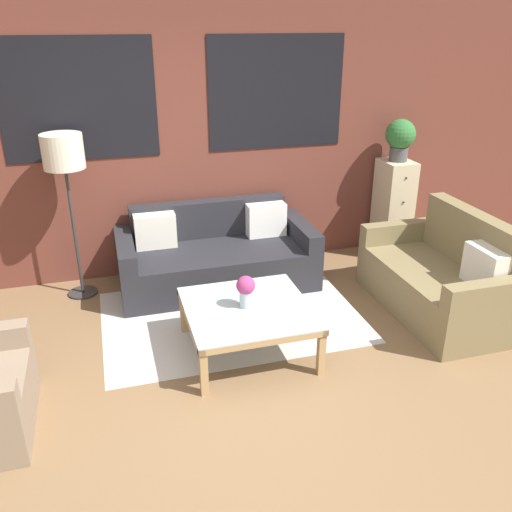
{
  "coord_description": "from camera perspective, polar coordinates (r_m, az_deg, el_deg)",
  "views": [
    {
      "loc": [
        -0.82,
        -2.94,
        2.48
      ],
      "look_at": [
        0.41,
        1.28,
        0.55
      ],
      "focal_mm": 38.0,
      "sensor_mm": 36.0,
      "label": 1
    }
  ],
  "objects": [
    {
      "name": "coffee_table",
      "position": [
        4.29,
        -0.87,
        -6.03
      ],
      "size": [
        0.97,
        0.97,
        0.41
      ],
      "color": "silver",
      "rests_on": "ground_plane"
    },
    {
      "name": "settee_vintage",
      "position": [
        5.18,
        18.96,
        -2.39
      ],
      "size": [
        0.8,
        1.52,
        0.92
      ],
      "color": "olive",
      "rests_on": "ground_plane"
    },
    {
      "name": "potted_plant",
      "position": [
        6.06,
        14.94,
        11.99
      ],
      "size": [
        0.32,
        0.32,
        0.44
      ],
      "color": "#47474C",
      "rests_on": "drawer_cabinet"
    },
    {
      "name": "wall_back_brick",
      "position": [
        5.54,
        -7.62,
        12.37
      ],
      "size": [
        8.4,
        0.09,
        2.8
      ],
      "color": "brown",
      "rests_on": "ground_plane"
    },
    {
      "name": "couch_dark",
      "position": [
        5.45,
        -4.21,
        -0.14
      ],
      "size": [
        1.92,
        0.88,
        0.78
      ],
      "color": "#232328",
      "rests_on": "ground_plane"
    },
    {
      "name": "ground_plane",
      "position": [
        3.93,
        -0.56,
        -15.39
      ],
      "size": [
        16.0,
        16.0,
        0.0
      ],
      "primitive_type": "plane",
      "color": "brown"
    },
    {
      "name": "floor_lamp",
      "position": [
        5.15,
        -19.57,
        9.6
      ],
      "size": [
        0.36,
        0.36,
        1.56
      ],
      "color": "#2D2D2D",
      "rests_on": "ground_plane"
    },
    {
      "name": "flower_vase",
      "position": [
        4.19,
        -1.09,
        -3.53
      ],
      "size": [
        0.15,
        0.15,
        0.26
      ],
      "color": "#ADBCC6",
      "rests_on": "coffee_table"
    },
    {
      "name": "drawer_cabinet",
      "position": [
        6.26,
        14.19,
        4.9
      ],
      "size": [
        0.32,
        0.42,
        1.07
      ],
      "color": "#C6B793",
      "rests_on": "ground_plane"
    },
    {
      "name": "rug",
      "position": [
        4.94,
        -2.62,
        -6.37
      ],
      "size": [
        2.27,
        1.57,
        0.0
      ],
      "color": "#BCB7B2",
      "rests_on": "ground_plane"
    }
  ]
}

